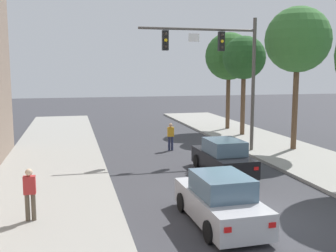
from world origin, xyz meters
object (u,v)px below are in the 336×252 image
object	(u,v)px
car_lead_black	(223,158)
car_following_silver	(220,201)
pedestrian_crossing_road	(171,135)
street_tree_farthest	(229,57)
traffic_signal_mast	(222,59)
street_tree_third	(244,58)
street_tree_second	(298,40)
pedestrian_sidewalk_left_walker	(30,192)

from	to	relation	value
car_lead_black	car_following_silver	size ratio (longest dim) A/B	1.00
pedestrian_crossing_road	street_tree_farthest	size ratio (longest dim) A/B	0.22
traffic_signal_mast	street_tree_third	bearing A→B (deg)	55.50
street_tree_third	car_lead_black	bearing A→B (deg)	-118.61
car_lead_black	pedestrian_crossing_road	size ratio (longest dim) A/B	2.60
car_following_silver	street_tree_farthest	bearing A→B (deg)	67.41
street_tree_second	street_tree_farthest	xyz separation A→B (m)	(-0.63, 8.74, -0.65)
car_lead_black	pedestrian_crossing_road	bearing A→B (deg)	100.80
car_lead_black	street_tree_second	distance (m)	9.07
pedestrian_crossing_road	street_tree_third	size ratio (longest dim) A/B	0.23
street_tree_third	pedestrian_sidewalk_left_walker	bearing A→B (deg)	-133.34
pedestrian_crossing_road	street_tree_farthest	distance (m)	10.55
traffic_signal_mast	street_tree_third	xyz separation A→B (m)	(3.71, 5.40, 0.23)
street_tree_second	street_tree_farthest	distance (m)	8.79
car_following_silver	traffic_signal_mast	bearing A→B (deg)	68.83
pedestrian_crossing_road	street_tree_third	world-z (taller)	street_tree_third
traffic_signal_mast	pedestrian_sidewalk_left_walker	xyz separation A→B (m)	(-9.56, -8.66, -4.29)
pedestrian_crossing_road	street_tree_third	xyz separation A→B (m)	(6.27, 3.79, 4.67)
traffic_signal_mast	car_lead_black	world-z (taller)	traffic_signal_mast
traffic_signal_mast	car_following_silver	xyz separation A→B (m)	(-3.84, -9.90, -4.63)
pedestrian_crossing_road	street_tree_third	bearing A→B (deg)	31.16
car_lead_black	pedestrian_crossing_road	xyz separation A→B (m)	(-1.09, 5.71, 0.19)
car_lead_black	street_tree_farthest	xyz separation A→B (m)	(5.28, 12.56, 5.07)
pedestrian_sidewalk_left_walker	street_tree_third	world-z (taller)	street_tree_third
traffic_signal_mast	car_lead_black	bearing A→B (deg)	-109.73
car_following_silver	street_tree_second	bearing A→B (deg)	49.30
car_lead_black	pedestrian_sidewalk_left_walker	bearing A→B (deg)	-150.59
pedestrian_sidewalk_left_walker	street_tree_third	size ratio (longest dim) A/B	0.23
street_tree_second	pedestrian_crossing_road	bearing A→B (deg)	164.89
street_tree_farthest	street_tree_third	bearing A→B (deg)	-91.74
car_following_silver	pedestrian_sidewalk_left_walker	distance (m)	5.86
car_lead_black	pedestrian_sidewalk_left_walker	distance (m)	9.29
car_lead_black	street_tree_farthest	world-z (taller)	street_tree_farthest
traffic_signal_mast	street_tree_third	distance (m)	6.55
traffic_signal_mast	street_tree_farthest	size ratio (longest dim) A/B	1.00
street_tree_third	traffic_signal_mast	bearing A→B (deg)	-124.50
street_tree_second	street_tree_third	bearing A→B (deg)	97.29
pedestrian_sidewalk_left_walker	street_tree_third	distance (m)	19.85
street_tree_farthest	car_lead_black	bearing A→B (deg)	-112.78
traffic_signal_mast	street_tree_third	world-z (taller)	traffic_signal_mast
pedestrian_sidewalk_left_walker	street_tree_second	distance (m)	17.18
traffic_signal_mast	street_tree_second	distance (m)	4.58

